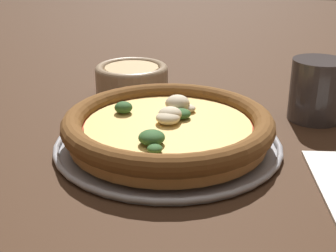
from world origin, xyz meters
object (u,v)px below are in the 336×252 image
object	(u,v)px
bowl_near	(132,78)
pizza	(168,126)
drinking_cup	(317,90)
pizza_tray	(168,144)

from	to	relation	value
bowl_near	pizza	bearing A→B (deg)	-147.90
bowl_near	drinking_cup	bearing A→B (deg)	-97.45
bowl_near	pizza_tray	bearing A→B (deg)	-147.91
pizza	pizza_tray	bearing A→B (deg)	-159.18
drinking_cup	bowl_near	bearing A→B (deg)	82.55
pizza_tray	drinking_cup	distance (m)	0.23
pizza	bowl_near	world-z (taller)	pizza
pizza_tray	bowl_near	distance (m)	0.23
bowl_near	drinking_cup	size ratio (longest dim) A/B	1.38
pizza_tray	drinking_cup	world-z (taller)	drinking_cup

